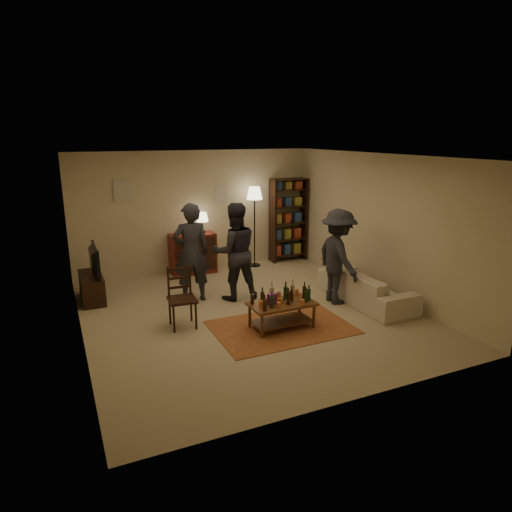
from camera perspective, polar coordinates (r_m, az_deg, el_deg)
floor at (r=8.09m, az=-0.87°, el=-7.11°), size 6.00×6.00×0.00m
room_shell at (r=10.20m, az=-11.05°, el=7.83°), size 6.00×6.00×6.00m
rug at (r=7.53m, az=3.21°, el=-8.87°), size 2.20×1.50×0.01m
coffee_table at (r=7.38m, az=3.25°, el=-6.11°), size 1.07×0.60×0.77m
dining_chair at (r=7.50m, az=-9.33°, el=-4.79°), size 0.47×0.47×1.01m
tv_stand at (r=9.10m, az=-19.88°, el=-2.92°), size 0.40×1.00×1.06m
dresser at (r=10.32m, az=-7.86°, el=0.46°), size 1.00×0.50×1.36m
bookshelf at (r=11.16m, az=4.04°, el=4.62°), size 0.90×0.34×2.02m
floor_lamp at (r=10.54m, az=-0.19°, el=7.15°), size 0.36×0.36×1.87m
sofa at (r=8.73m, az=13.59°, el=-3.73°), size 0.81×2.08×0.61m
person_left at (r=8.49m, az=-8.10°, el=0.42°), size 0.73×0.53×1.86m
person_right at (r=8.52m, az=-2.70°, el=0.54°), size 0.97×0.79×1.84m
person_by_sofa at (r=8.46m, az=10.22°, el=-0.10°), size 0.72×1.17×1.76m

